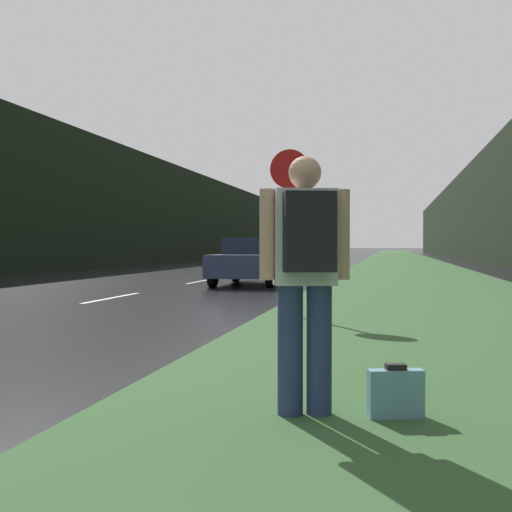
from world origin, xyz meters
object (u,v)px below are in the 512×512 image
(hitchhiker_with_backpack, at_px, (306,268))
(delivery_truck, at_px, (324,241))
(suitcase, at_px, (396,394))
(car_passing_far, at_px, (298,257))
(stop_sign, at_px, (289,214))
(car_passing_near, at_px, (252,261))

(hitchhiker_with_backpack, relative_size, delivery_truck, 0.24)
(suitcase, relative_size, car_passing_far, 0.09)
(hitchhiker_with_backpack, bearing_deg, suitcase, -8.53)
(stop_sign, xyz_separation_m, suitcase, (1.73, -6.31, -1.56))
(car_passing_far, bearing_deg, stop_sign, 97.65)
(hitchhiker_with_backpack, bearing_deg, delivery_truck, 79.82)
(stop_sign, bearing_deg, suitcase, -74.67)
(delivery_truck, bearing_deg, hitchhiker_with_backpack, -84.27)
(delivery_truck, bearing_deg, suitcase, -83.81)
(stop_sign, distance_m, suitcase, 6.72)
(hitchhiker_with_backpack, height_order, car_passing_near, hitchhiker_with_backpack)
(suitcase, height_order, car_passing_near, car_passing_near)
(car_passing_far, bearing_deg, suitcase, 99.61)
(stop_sign, relative_size, car_passing_far, 0.65)
(car_passing_near, relative_size, delivery_truck, 0.59)
(stop_sign, xyz_separation_m, car_passing_near, (-2.53, 8.70, -1.01))
(hitchhiker_with_backpack, relative_size, car_passing_far, 0.42)
(hitchhiker_with_backpack, distance_m, car_passing_far, 25.50)
(car_passing_far, bearing_deg, hitchhiker_with_backpack, 98.22)
(stop_sign, height_order, hitchhiker_with_backpack, stop_sign)
(hitchhiker_with_backpack, height_order, car_passing_far, hitchhiker_with_backpack)
(suitcase, bearing_deg, hitchhiker_with_backpack, 171.47)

